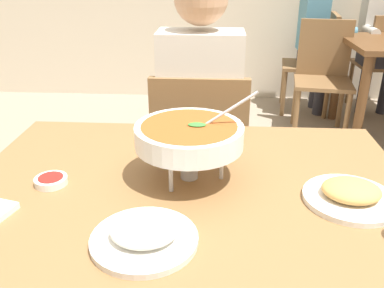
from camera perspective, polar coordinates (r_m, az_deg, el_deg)
dining_table_main at (r=1.22m, az=-0.46°, el=-10.01°), size 1.25×0.87×0.77m
chair_diner_main at (r=1.92m, az=1.09°, el=-1.32°), size 0.44×0.44×0.90m
diner_main at (r=1.86m, az=1.19°, el=5.69°), size 0.40×0.45×1.31m
curry_bowl at (r=1.13m, az=-0.32°, el=1.09°), size 0.33×0.30×0.26m
rice_plate at (r=0.93m, az=-6.68°, el=-12.43°), size 0.24×0.24×0.06m
appetizer_plate at (r=1.14m, az=21.18°, el=-6.55°), size 0.24×0.24×0.06m
sauce_dish at (r=1.21m, az=-19.01°, el=-4.80°), size 0.09×0.09×0.02m
chair_bg_middle at (r=4.00m, az=17.11°, el=11.37°), size 0.49×0.49×0.90m
chair_bg_corner at (r=3.54m, az=17.76°, el=9.68°), size 0.50×0.50×0.90m
patron_bg_left at (r=4.17m, az=24.94°, el=14.04°), size 0.40×0.45×1.31m
patron_bg_middle at (r=3.95m, az=16.87°, el=14.76°), size 0.45×0.40×1.31m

